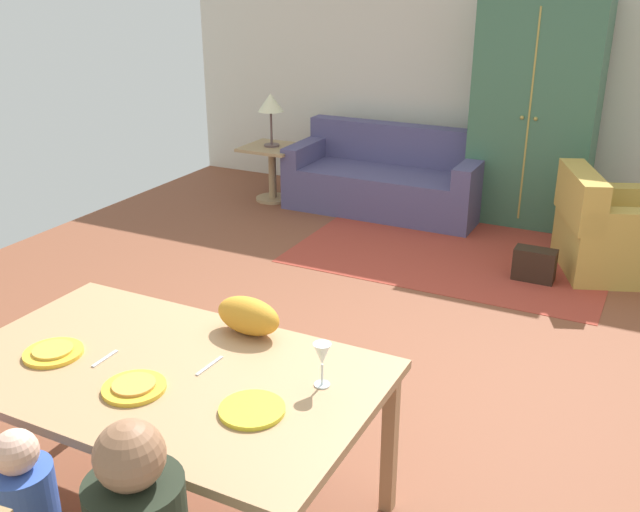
% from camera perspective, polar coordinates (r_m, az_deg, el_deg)
% --- Properties ---
extents(ground_plane, '(7.22, 6.27, 0.02)m').
position_cam_1_polar(ground_plane, '(4.88, 5.22, -6.29)').
color(ground_plane, brown).
extents(back_wall, '(7.22, 0.10, 2.70)m').
position_cam_1_polar(back_wall, '(7.43, 15.05, 13.94)').
color(back_wall, beige).
rests_on(back_wall, ground_plane).
extents(dining_table, '(1.79, 1.05, 0.76)m').
position_cam_1_polar(dining_table, '(3.09, -12.25, -9.79)').
color(dining_table, tan).
rests_on(dining_table, ground_plane).
extents(plate_near_man, '(0.25, 0.25, 0.02)m').
position_cam_1_polar(plate_near_man, '(3.29, -20.45, -7.23)').
color(plate_near_man, yellow).
rests_on(plate_near_man, dining_table).
extents(pizza_near_man, '(0.17, 0.17, 0.01)m').
position_cam_1_polar(pizza_near_man, '(3.28, -20.48, -7.00)').
color(pizza_near_man, gold).
rests_on(pizza_near_man, plate_near_man).
extents(plate_near_child, '(0.25, 0.25, 0.02)m').
position_cam_1_polar(plate_near_child, '(2.94, -14.56, -10.11)').
color(plate_near_child, yellow).
rests_on(plate_near_child, dining_table).
extents(pizza_near_child, '(0.17, 0.17, 0.01)m').
position_cam_1_polar(pizza_near_child, '(2.93, -14.59, -9.86)').
color(pizza_near_child, gold).
rests_on(pizza_near_child, plate_near_child).
extents(plate_near_woman, '(0.25, 0.25, 0.02)m').
position_cam_1_polar(plate_near_woman, '(2.74, -5.43, -12.07)').
color(plate_near_woman, yellow).
rests_on(plate_near_woman, dining_table).
extents(wine_glass, '(0.07, 0.07, 0.19)m').
position_cam_1_polar(wine_glass, '(2.81, 0.17, -7.96)').
color(wine_glass, silver).
rests_on(wine_glass, dining_table).
extents(fork, '(0.02, 0.15, 0.01)m').
position_cam_1_polar(fork, '(3.19, -16.73, -7.82)').
color(fork, silver).
rests_on(fork, dining_table).
extents(knife, '(0.02, 0.17, 0.01)m').
position_cam_1_polar(knife, '(3.04, -8.78, -8.62)').
color(knife, silver).
rests_on(knife, dining_table).
extents(cat, '(0.33, 0.18, 0.17)m').
position_cam_1_polar(cat, '(3.24, -5.72, -4.76)').
color(cat, orange).
rests_on(cat, dining_table).
extents(area_rug, '(2.60, 1.80, 0.01)m').
position_cam_1_polar(area_rug, '(6.33, 10.55, 0.35)').
color(area_rug, '#A3392A').
rests_on(area_rug, ground_plane).
extents(couch, '(1.94, 0.86, 0.82)m').
position_cam_1_polar(couch, '(7.29, 5.39, 6.01)').
color(couch, '#504C78').
rests_on(couch, ground_plane).
extents(armchair, '(1.11, 1.11, 0.82)m').
position_cam_1_polar(armchair, '(6.20, 22.25, 1.69)').
color(armchair, gold).
rests_on(armchair, ground_plane).
extents(armoire, '(1.10, 0.59, 2.10)m').
position_cam_1_polar(armoire, '(7.03, 16.75, 10.87)').
color(armoire, '#3C6B4F').
rests_on(armoire, ground_plane).
extents(side_table, '(0.56, 0.56, 0.58)m').
position_cam_1_polar(side_table, '(7.55, -3.82, 7.21)').
color(side_table, tan).
rests_on(side_table, ground_plane).
extents(table_lamp, '(0.26, 0.26, 0.54)m').
position_cam_1_polar(table_lamp, '(7.42, -3.95, 11.93)').
color(table_lamp, brown).
rests_on(table_lamp, side_table).
extents(handbag, '(0.32, 0.16, 0.26)m').
position_cam_1_polar(handbag, '(5.86, 16.69, -0.68)').
color(handbag, black).
rests_on(handbag, ground_plane).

